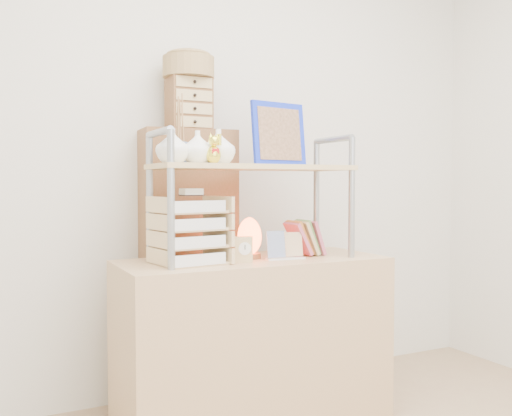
{
  "coord_description": "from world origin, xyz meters",
  "views": [
    {
      "loc": [
        -1.12,
        -1.09,
        1.09
      ],
      "look_at": [
        0.02,
        1.2,
        0.98
      ],
      "focal_mm": 40.0,
      "sensor_mm": 36.0,
      "label": 1
    }
  ],
  "objects_px": {
    "cabinet": "(188,267)",
    "salt_lamp": "(249,237)",
    "desk": "(253,341)",
    "letter_tray": "(191,234)"
  },
  "relations": [
    {
      "from": "cabinet",
      "to": "salt_lamp",
      "type": "bearing_deg",
      "value": -59.78
    },
    {
      "from": "desk",
      "to": "salt_lamp",
      "type": "bearing_deg",
      "value": 103.99
    },
    {
      "from": "letter_tray",
      "to": "cabinet",
      "type": "bearing_deg",
      "value": 72.14
    },
    {
      "from": "desk",
      "to": "cabinet",
      "type": "relative_size",
      "value": 0.89
    },
    {
      "from": "cabinet",
      "to": "letter_tray",
      "type": "relative_size",
      "value": 4.24
    },
    {
      "from": "cabinet",
      "to": "letter_tray",
      "type": "bearing_deg",
      "value": -103.87
    },
    {
      "from": "letter_tray",
      "to": "salt_lamp",
      "type": "distance_m",
      "value": 0.31
    },
    {
      "from": "cabinet",
      "to": "letter_tray",
      "type": "xyz_separation_m",
      "value": [
        -0.13,
        -0.4,
        0.2
      ]
    },
    {
      "from": "desk",
      "to": "letter_tray",
      "type": "xyz_separation_m",
      "value": [
        -0.31,
        -0.03,
        0.5
      ]
    },
    {
      "from": "salt_lamp",
      "to": "desk",
      "type": "bearing_deg",
      "value": -76.01
    }
  ]
}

